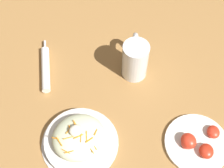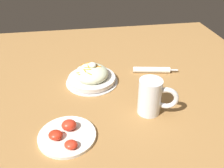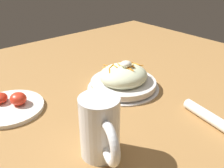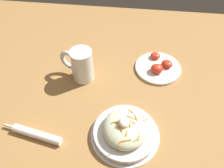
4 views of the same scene
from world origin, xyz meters
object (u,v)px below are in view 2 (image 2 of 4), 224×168
object	(u,v)px
beer_mug	(151,99)
tomato_plate	(67,134)
salad_plate	(92,76)
napkin_roll	(152,70)

from	to	relation	value
beer_mug	tomato_plate	bearing A→B (deg)	105.13
salad_plate	beer_mug	size ratio (longest dim) A/B	1.62
beer_mug	salad_plate	bearing A→B (deg)	38.40
beer_mug	tomato_plate	size ratio (longest dim) A/B	0.74
salad_plate	tomato_plate	size ratio (longest dim) A/B	1.20
salad_plate	beer_mug	bearing A→B (deg)	-141.60
tomato_plate	beer_mug	bearing A→B (deg)	-74.87
salad_plate	napkin_roll	size ratio (longest dim) A/B	1.09
beer_mug	napkin_roll	world-z (taller)	beer_mug
tomato_plate	napkin_roll	bearing A→B (deg)	-47.67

